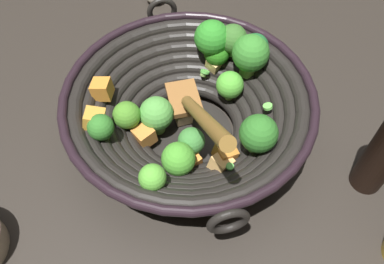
% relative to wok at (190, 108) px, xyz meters
% --- Properties ---
extents(ground_plane, '(4.00, 4.00, 0.00)m').
position_rel_wok_xyz_m(ground_plane, '(-0.00, 0.00, -0.07)').
color(ground_plane, '#28231E').
extents(wok, '(0.40, 0.38, 0.24)m').
position_rel_wok_xyz_m(wok, '(0.00, 0.00, 0.00)').
color(wok, black).
rests_on(wok, ground).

